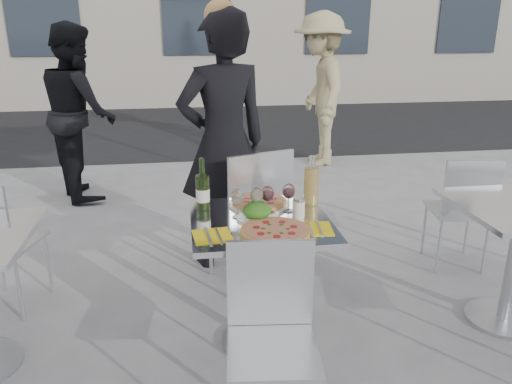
{
  "coord_description": "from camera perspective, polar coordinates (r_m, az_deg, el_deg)",
  "views": [
    {
      "loc": [
        -0.37,
        -2.39,
        1.72
      ],
      "look_at": [
        0.0,
        0.15,
        0.85
      ],
      "focal_mm": 35.0,
      "sensor_mm": 36.0,
      "label": 1
    }
  ],
  "objects": [
    {
      "name": "wineglass_white_b",
      "position": [
        2.62,
        0.09,
        -0.46
      ],
      "size": [
        0.07,
        0.07,
        0.16
      ],
      "color": "white",
      "rests_on": "main_table"
    },
    {
      "name": "main_table",
      "position": [
        2.69,
        0.47,
        -7.31
      ],
      "size": [
        0.72,
        0.72,
        0.75
      ],
      "color": "#B7BABF",
      "rests_on": "ground"
    },
    {
      "name": "pedestrian_b",
      "position": [
        6.36,
        7.37,
        11.46
      ],
      "size": [
        0.78,
        1.26,
        1.87
      ],
      "primitive_type": "imported",
      "rotation": [
        0.0,
        0.0,
        4.64
      ],
      "color": "tan",
      "rests_on": "ground"
    },
    {
      "name": "wineglass_red_b",
      "position": [
        2.68,
        3.76,
        -0.02
      ],
      "size": [
        0.07,
        0.07,
        0.16
      ],
      "color": "white",
      "rests_on": "main_table"
    },
    {
      "name": "chair_far",
      "position": [
        3.25,
        -0.36,
        -1.89
      ],
      "size": [
        0.56,
        0.57,
        0.97
      ],
      "rotation": [
        0.0,
        0.0,
        3.46
      ],
      "color": "silver",
      "rests_on": "ground"
    },
    {
      "name": "side_chair_rfar",
      "position": [
        3.82,
        22.63,
        -1.3
      ],
      "size": [
        0.44,
        0.45,
        0.85
      ],
      "rotation": [
        0.0,
        0.0,
        2.99
      ],
      "color": "silver",
      "rests_on": "ground"
    },
    {
      "name": "wineglass_white_a",
      "position": [
        2.59,
        -2.11,
        -0.65
      ],
      "size": [
        0.07,
        0.07,
        0.16
      ],
      "color": "white",
      "rests_on": "main_table"
    },
    {
      "name": "pedestrian_a",
      "position": [
        5.39,
        -19.59,
        8.6
      ],
      "size": [
        0.92,
        1.03,
        1.75
      ],
      "primitive_type": "imported",
      "rotation": [
        0.0,
        0.0,
        1.94
      ],
      "color": "black",
      "rests_on": "ground"
    },
    {
      "name": "napkin_left",
      "position": [
        2.41,
        -5.01,
        -4.98
      ],
      "size": [
        0.2,
        0.2,
        0.01
      ],
      "rotation": [
        0.0,
        0.0,
        0.09
      ],
      "color": "yellow",
      "rests_on": "main_table"
    },
    {
      "name": "ground",
      "position": [
        2.96,
        0.44,
        -16.72
      ],
      "size": [
        80.0,
        80.0,
        0.0
      ],
      "primitive_type": "plane",
      "color": "slate"
    },
    {
      "name": "carafe",
      "position": [
        2.77,
        6.32,
        0.72
      ],
      "size": [
        0.08,
        0.08,
        0.29
      ],
      "color": "#E0BD5F",
      "rests_on": "main_table"
    },
    {
      "name": "salad_plate",
      "position": [
        2.6,
        0.12,
        -2.29
      ],
      "size": [
        0.22,
        0.22,
        0.09
      ],
      "color": "white",
      "rests_on": "main_table"
    },
    {
      "name": "chair_near",
      "position": [
        2.21,
        1.79,
        -14.78
      ],
      "size": [
        0.42,
        0.43,
        0.84
      ],
      "rotation": [
        0.0,
        0.0,
        -0.1
      ],
      "color": "silver",
      "rests_on": "ground"
    },
    {
      "name": "napkin_right",
      "position": [
        2.5,
        6.62,
        -4.15
      ],
      "size": [
        0.2,
        0.2,
        0.01
      ],
      "rotation": [
        0.0,
        0.0,
        -0.12
      ],
      "color": "yellow",
      "rests_on": "main_table"
    },
    {
      "name": "wine_bottle",
      "position": [
        2.7,
        -6.11,
        0.15
      ],
      "size": [
        0.07,
        0.08,
        0.29
      ],
      "color": "#314D1D",
      "rests_on": "main_table"
    },
    {
      "name": "street_asphalt",
      "position": [
        9.06,
        -5.93,
        7.65
      ],
      "size": [
        24.0,
        5.0,
        0.0
      ],
      "primitive_type": "cube",
      "color": "black",
      "rests_on": "ground"
    },
    {
      "name": "woman_diner",
      "position": [
        3.55,
        -3.75,
        5.55
      ],
      "size": [
        0.76,
        0.61,
        1.83
      ],
      "primitive_type": "imported",
      "rotation": [
        0.0,
        0.0,
        3.43
      ],
      "color": "black",
      "rests_on": "ground"
    },
    {
      "name": "wineglass_red_a",
      "position": [
        2.64,
        1.34,
        -0.3
      ],
      "size": [
        0.07,
        0.07,
        0.16
      ],
      "color": "white",
      "rests_on": "main_table"
    },
    {
      "name": "pizza_near",
      "position": [
        2.44,
        2.23,
        -4.46
      ],
      "size": [
        0.34,
        0.34,
        0.02
      ],
      "color": "#D8A854",
      "rests_on": "main_table"
    },
    {
      "name": "pizza_far",
      "position": [
        2.8,
        0.37,
        -1.19
      ],
      "size": [
        0.34,
        0.34,
        0.03
      ],
      "color": "white",
      "rests_on": "main_table"
    },
    {
      "name": "sugar_shaker",
      "position": [
        2.62,
        4.9,
        -1.8
      ],
      "size": [
        0.06,
        0.06,
        0.11
      ],
      "color": "white",
      "rests_on": "main_table"
    }
  ]
}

